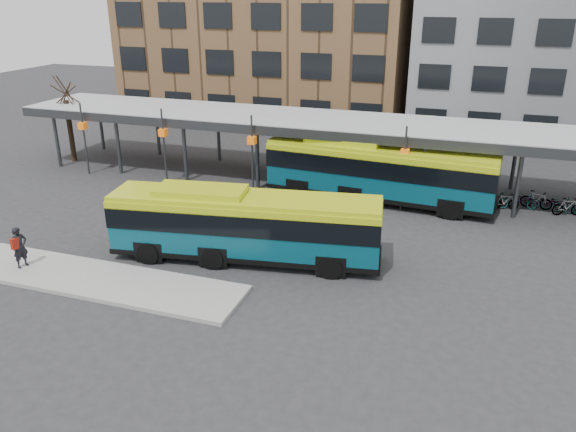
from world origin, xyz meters
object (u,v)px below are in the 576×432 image
object	(u,v)px
bus_front	(244,224)
bus_rear	(378,170)
pedestrian	(20,247)
tree	(70,128)

from	to	relation	value
bus_front	bus_rear	xyz separation A→B (m)	(4.33, 9.69, 0.14)
bus_rear	pedestrian	xyz separation A→B (m)	(-13.20, -13.91, -0.76)
bus_rear	pedestrian	size ratio (longest dim) A/B	7.14
bus_front	pedestrian	distance (m)	9.85
tree	pedestrian	xyz separation A→B (m)	(9.23, -15.15, -1.31)
tree	bus_front	bearing A→B (deg)	-31.13
bus_front	tree	bearing A→B (deg)	140.06
bus_rear	pedestrian	distance (m)	19.19
bus_rear	pedestrian	bearing A→B (deg)	-129.36
bus_front	pedestrian	bearing A→B (deg)	-163.39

